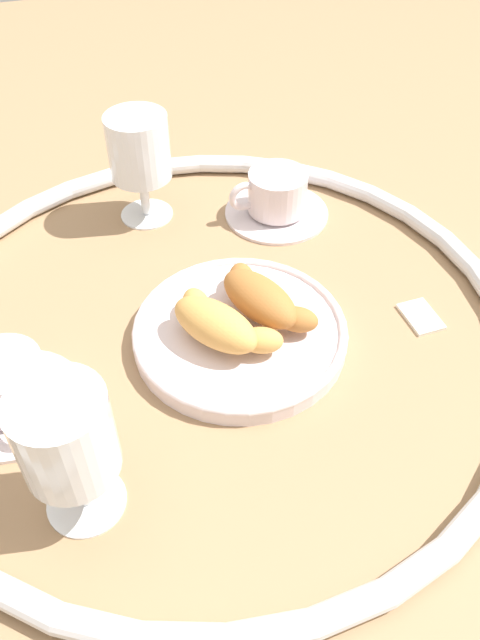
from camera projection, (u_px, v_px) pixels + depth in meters
The scene contains 10 objects.
ground_plane at pixel (209, 331), 0.69m from camera, with size 2.20×2.20×0.00m, color #997551.
table_chrome_rim at pixel (208, 323), 0.68m from camera, with size 0.67×0.67×0.02m, color silver.
pastry_plate at pixel (240, 332), 0.67m from camera, with size 0.23×0.23×0.02m.
croissant_large at pixel (222, 323), 0.64m from camera, with size 0.12×0.11×0.04m.
croissant_small at pixel (262, 298), 0.66m from camera, with size 0.12×0.10×0.04m.
coffee_cup_near at pixel (9, 388), 0.60m from camera, with size 0.14×0.14×0.06m.
coffee_cup_far at pixel (276, 198), 0.82m from camera, with size 0.14×0.14×0.06m.
juice_glass_left at pixel (66, 440), 0.48m from camera, with size 0.08×0.08×0.14m.
juice_glass_right at pixel (139, 151), 0.77m from camera, with size 0.08×0.08×0.14m.
sugar_packet at pixel (421, 315), 0.70m from camera, with size 0.05×0.03×0.01m, color white.
Camera 1 is at (0.47, -0.10, 0.50)m, focal length 35.69 mm.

